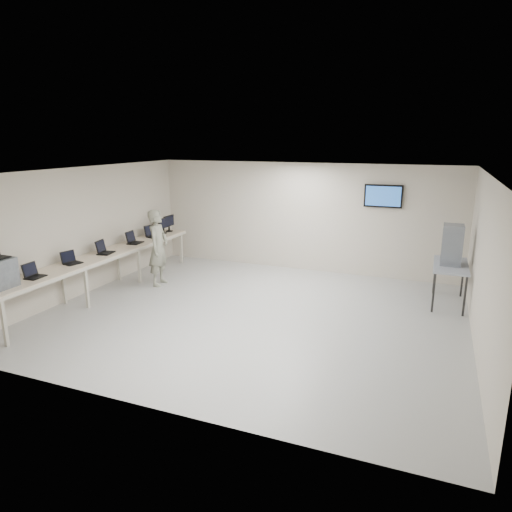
% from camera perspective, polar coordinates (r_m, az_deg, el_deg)
% --- Properties ---
extents(room, '(8.01, 7.01, 2.81)m').
position_cam_1_polar(room, '(8.75, -0.15, 1.42)').
color(room, '#B2B3AD').
rests_on(room, ground).
extents(workbench, '(0.76, 6.00, 0.90)m').
position_cam_1_polar(workbench, '(10.70, -18.57, -0.15)').
color(workbench, beige).
rests_on(workbench, ground).
extents(laptop_0, '(0.30, 0.36, 0.27)m').
position_cam_1_polar(laptop_0, '(9.37, -26.11, -2.00)').
color(laptop_0, black).
rests_on(laptop_0, workbench).
extents(laptop_1, '(0.35, 0.38, 0.26)m').
position_cam_1_polar(laptop_1, '(10.08, -22.15, -0.51)').
color(laptop_1, black).
rests_on(laptop_1, workbench).
extents(laptop_2, '(0.37, 0.42, 0.29)m').
position_cam_1_polar(laptop_2, '(10.72, -18.50, 0.71)').
color(laptop_2, black).
rests_on(laptop_2, workbench).
extents(laptop_3, '(0.34, 0.40, 0.29)m').
position_cam_1_polar(laptop_3, '(11.56, -15.09, 1.93)').
color(laptop_3, black).
rests_on(laptop_3, workbench).
extents(laptop_4, '(0.43, 0.46, 0.30)m').
position_cam_1_polar(laptop_4, '(12.20, -12.73, 2.72)').
color(laptop_4, black).
rests_on(laptop_4, workbench).
extents(monitor_near, '(0.19, 0.42, 0.42)m').
position_cam_1_polar(monitor_near, '(12.57, -11.51, 3.93)').
color(monitor_near, black).
rests_on(monitor_near, workbench).
extents(monitor_far, '(0.20, 0.44, 0.44)m').
position_cam_1_polar(monitor_far, '(12.79, -10.85, 4.21)').
color(monitor_far, black).
rests_on(monitor_far, workbench).
extents(soldier, '(0.52, 0.71, 1.80)m').
position_cam_1_polar(soldier, '(10.94, -12.10, 1.01)').
color(soldier, slate).
rests_on(soldier, ground).
extents(side_table, '(0.67, 1.44, 0.86)m').
position_cam_1_polar(side_table, '(10.27, 23.15, -1.37)').
color(side_table, '#8E95A3').
rests_on(side_table, ground).
extents(storage_bins, '(0.40, 0.44, 0.83)m').
position_cam_1_polar(storage_bins, '(10.16, 23.31, 1.30)').
color(storage_bins, gray).
rests_on(storage_bins, side_table).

